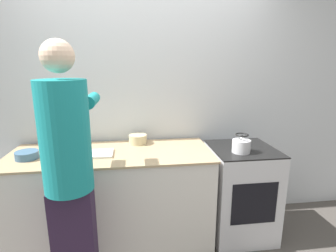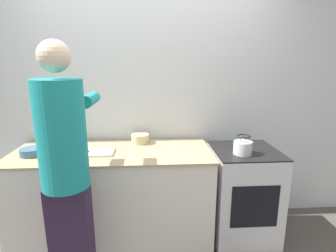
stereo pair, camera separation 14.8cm
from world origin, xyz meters
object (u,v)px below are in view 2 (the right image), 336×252
at_px(oven, 242,193).
at_px(bowl_prep, 140,139).
at_px(cutting_board, 92,152).
at_px(person, 65,167).
at_px(knife, 92,151).
at_px(canister_jar, 53,135).
at_px(kettle, 243,146).

distance_m(oven, bowl_prep, 1.12).
bearing_deg(cutting_board, person, -95.50).
xyz_separation_m(oven, person, (-1.43, -0.56, 0.54)).
distance_m(cutting_board, bowl_prep, 0.50).
relative_size(oven, person, 0.49).
xyz_separation_m(knife, bowl_prep, (0.41, 0.29, 0.02)).
height_order(cutting_board, bowl_prep, bowl_prep).
distance_m(person, canister_jar, 0.92).
distance_m(knife, kettle, 1.31).
bearing_deg(canister_jar, bowl_prep, -0.50).
xyz_separation_m(person, cutting_board, (0.05, 0.55, -0.09)).
bearing_deg(oven, cutting_board, -179.71).
relative_size(person, bowl_prep, 10.29).
relative_size(person, cutting_board, 4.81).
xyz_separation_m(oven, canister_jar, (-1.81, 0.28, 0.53)).
height_order(oven, canister_jar, canister_jar).
distance_m(kettle, bowl_prep, 0.98).
bearing_deg(person, bowl_prep, 60.93).
bearing_deg(oven, bowl_prep, 164.38).
height_order(oven, person, person).
relative_size(cutting_board, bowl_prep, 2.14).
relative_size(kettle, canister_jar, 0.91).
distance_m(cutting_board, knife, 0.01).
relative_size(bowl_prep, canister_jar, 0.95).
xyz_separation_m(knife, canister_jar, (-0.43, 0.29, 0.07)).
xyz_separation_m(person, knife, (0.05, 0.54, -0.08)).
bearing_deg(person, cutting_board, 84.50).
xyz_separation_m(person, canister_jar, (-0.38, 0.84, -0.01)).
bearing_deg(canister_jar, person, -65.67).
bearing_deg(kettle, oven, 58.54).
height_order(bowl_prep, canister_jar, canister_jar).
bearing_deg(canister_jar, knife, -34.26).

